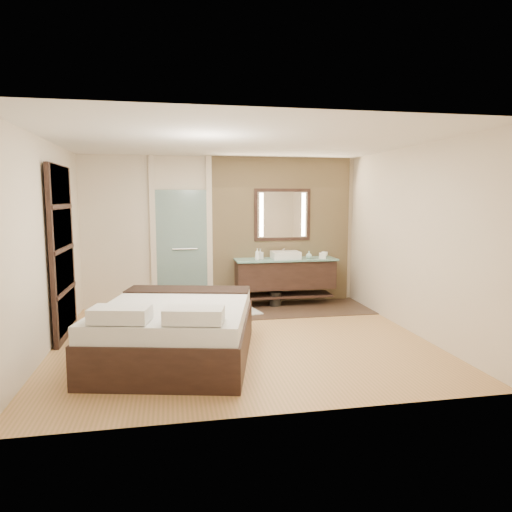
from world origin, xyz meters
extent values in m
plane|color=#A37C44|center=(0.00, 0.00, 0.00)|extent=(5.00, 5.00, 0.00)
cube|color=#36241D|center=(0.60, 1.60, 0.01)|extent=(3.80, 1.30, 0.01)
cube|color=tan|center=(1.10, 2.21, 1.35)|extent=(2.60, 0.08, 2.70)
cube|color=black|center=(1.10, 1.92, 0.57)|extent=(1.80, 0.50, 0.50)
cube|color=black|center=(1.10, 1.92, 0.18)|extent=(1.71, 0.45, 0.04)
cube|color=#8ED8CA|center=(1.10, 1.90, 0.85)|extent=(1.85, 0.55, 0.03)
cube|color=white|center=(1.10, 1.90, 0.93)|extent=(0.50, 0.38, 0.13)
cylinder|color=silver|center=(1.10, 2.09, 0.95)|extent=(0.03, 0.03, 0.18)
cylinder|color=silver|center=(1.10, 2.05, 1.03)|extent=(0.02, 0.10, 0.02)
cube|color=black|center=(1.10, 2.16, 1.65)|extent=(1.06, 0.03, 0.96)
cube|color=white|center=(1.10, 2.15, 1.65)|extent=(0.94, 0.01, 0.84)
cube|color=#FFE4BF|center=(0.70, 2.14, 1.65)|extent=(0.07, 0.01, 0.80)
cube|color=#FFE4BF|center=(1.50, 2.14, 1.65)|extent=(0.07, 0.01, 0.80)
cube|color=#A7D4D0|center=(-0.75, 2.20, 1.05)|extent=(0.90, 0.05, 2.10)
cylinder|color=silver|center=(-0.70, 2.15, 1.05)|extent=(0.45, 0.03, 0.03)
cube|color=beige|center=(-1.25, 2.21, 1.35)|extent=(0.10, 0.08, 2.70)
cube|color=beige|center=(-0.25, 2.21, 1.35)|extent=(0.10, 0.08, 2.70)
cube|color=black|center=(-2.43, 0.60, 1.20)|extent=(0.06, 1.20, 2.40)
cube|color=#F3E4CC|center=(-2.41, 0.60, 0.37)|extent=(0.02, 1.06, 0.52)
cube|color=#F3E4CC|center=(-2.41, 0.60, 0.96)|extent=(0.02, 1.06, 0.52)
cube|color=#F3E4CC|center=(-2.41, 0.60, 1.54)|extent=(0.02, 1.06, 0.52)
cube|color=#F3E4CC|center=(-2.41, 0.60, 2.13)|extent=(0.02, 1.06, 0.52)
cube|color=black|center=(-0.90, -0.55, 0.24)|extent=(2.19, 2.52, 0.48)
cube|color=silver|center=(-0.90, -0.55, 0.58)|extent=(2.13, 2.45, 0.20)
cube|color=black|center=(-0.72, 0.25, 0.68)|extent=(1.76, 0.86, 0.04)
cube|color=silver|center=(-1.47, -1.32, 0.76)|extent=(0.66, 0.45, 0.15)
cube|color=silver|center=(-0.73, -1.49, 0.76)|extent=(0.66, 0.45, 0.15)
cube|color=silver|center=(0.16, 1.44, 0.02)|extent=(0.81, 0.65, 0.02)
cylinder|color=black|center=(0.90, 1.85, 0.13)|extent=(0.27, 0.27, 0.27)
cube|color=white|center=(1.76, 1.77, 0.92)|extent=(0.15, 0.15, 0.10)
imported|color=white|center=(0.56, 1.81, 0.97)|extent=(0.09, 0.09, 0.20)
imported|color=#B2B2B2|center=(0.63, 1.89, 0.96)|extent=(0.11, 0.11, 0.19)
imported|color=#A3CDC3|center=(1.52, 1.83, 0.93)|extent=(0.11, 0.11, 0.13)
imported|color=white|center=(1.88, 2.03, 0.91)|extent=(0.12, 0.12, 0.09)
camera|label=1|loc=(-0.94, -6.07, 1.94)|focal=32.00mm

